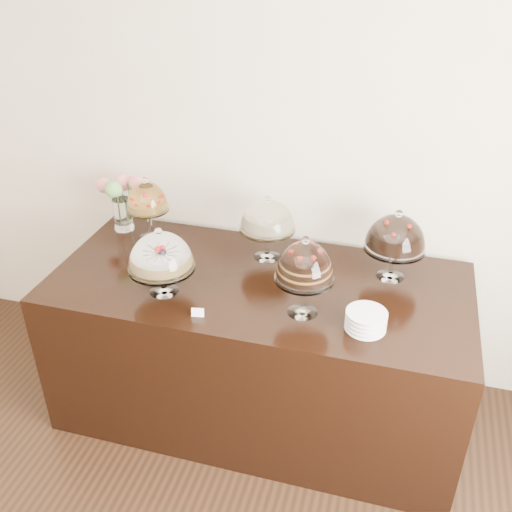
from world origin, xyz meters
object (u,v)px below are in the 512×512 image
(cake_stand_cheesecake, at_px, (267,218))
(cake_stand_dark_choco, at_px, (396,235))
(cake_stand_sugar_sponge, at_px, (161,254))
(flower_vase, at_px, (121,196))
(plate_stack, at_px, (366,321))
(display_counter, at_px, (258,347))
(cake_stand_fruit_tart, at_px, (147,200))
(cake_stand_choco_layer, at_px, (305,265))

(cake_stand_cheesecake, xyz_separation_m, cake_stand_dark_choco, (0.68, -0.02, 0.01))
(cake_stand_sugar_sponge, distance_m, flower_vase, 0.77)
(plate_stack, bearing_deg, cake_stand_sugar_sponge, 177.79)
(display_counter, height_order, cake_stand_fruit_tart, cake_stand_fruit_tart)
(cake_stand_cheesecake, relative_size, cake_stand_dark_choco, 0.96)
(display_counter, distance_m, cake_stand_choco_layer, 0.80)
(cake_stand_sugar_sponge, distance_m, cake_stand_dark_choco, 1.20)
(cake_stand_choco_layer, bearing_deg, cake_stand_cheesecake, 122.80)
(cake_stand_cheesecake, bearing_deg, cake_stand_choco_layer, -57.20)
(cake_stand_cheesecake, bearing_deg, cake_stand_sugar_sponge, -131.28)
(cake_stand_dark_choco, height_order, cake_stand_fruit_tart, cake_stand_dark_choco)
(cake_stand_cheesecake, xyz_separation_m, flower_vase, (-0.93, 0.09, -0.02))
(display_counter, xyz_separation_m, cake_stand_sugar_sponge, (-0.44, -0.22, 0.67))
(cake_stand_dark_choco, xyz_separation_m, flower_vase, (-1.61, 0.12, -0.03))
(cake_stand_sugar_sponge, relative_size, cake_stand_cheesecake, 0.96)
(display_counter, xyz_separation_m, plate_stack, (0.59, -0.26, 0.50))
(cake_stand_sugar_sponge, height_order, cake_stand_choco_layer, cake_stand_choco_layer)
(cake_stand_dark_choco, relative_size, flower_vase, 1.12)
(flower_vase, distance_m, plate_stack, 1.66)
(display_counter, distance_m, cake_stand_cheesecake, 0.74)
(display_counter, xyz_separation_m, flower_vase, (-0.95, 0.35, 0.67))
(cake_stand_fruit_tart, relative_size, plate_stack, 2.11)
(cake_stand_sugar_sponge, xyz_separation_m, cake_stand_fruit_tart, (-0.31, 0.51, 0.03))
(cake_stand_cheesecake, distance_m, flower_vase, 0.93)
(cake_stand_cheesecake, xyz_separation_m, plate_stack, (0.61, -0.52, -0.19))
(cake_stand_cheesecake, height_order, cake_stand_dark_choco, cake_stand_dark_choco)
(cake_stand_cheesecake, height_order, flower_vase, cake_stand_cheesecake)
(cake_stand_choco_layer, bearing_deg, cake_stand_dark_choco, 48.87)
(cake_stand_choco_layer, xyz_separation_m, cake_stand_dark_choco, (0.39, 0.44, -0.02))
(cake_stand_sugar_sponge, bearing_deg, flower_vase, 131.72)
(flower_vase, bearing_deg, cake_stand_choco_layer, -24.43)
(cake_stand_cheesecake, bearing_deg, flower_vase, 174.21)
(display_counter, height_order, cake_stand_dark_choco, cake_stand_dark_choco)
(cake_stand_choco_layer, bearing_deg, display_counter, 143.09)
(cake_stand_fruit_tart, relative_size, flower_vase, 1.11)
(display_counter, bearing_deg, cake_stand_cheesecake, 94.67)
(flower_vase, height_order, plate_stack, flower_vase)
(display_counter, height_order, cake_stand_choco_layer, cake_stand_choco_layer)
(cake_stand_fruit_tart, bearing_deg, display_counter, -20.95)
(cake_stand_dark_choco, height_order, plate_stack, cake_stand_dark_choco)
(cake_stand_choco_layer, distance_m, flower_vase, 1.35)
(cake_stand_choco_layer, distance_m, cake_stand_fruit_tart, 1.14)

